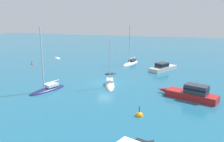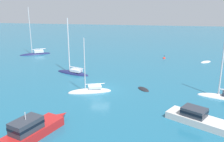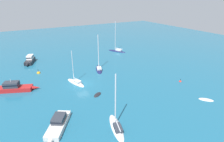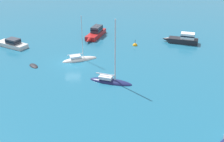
{
  "view_description": "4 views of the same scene",
  "coord_description": "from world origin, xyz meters",
  "views": [
    {
      "loc": [
        35.93,
        11.43,
        11.01
      ],
      "look_at": [
        -5.12,
        -0.36,
        0.79
      ],
      "focal_mm": 39.56,
      "sensor_mm": 36.0,
      "label": 1
    },
    {
      "loc": [
        -6.38,
        32.66,
        12.49
      ],
      "look_at": [
        -1.37,
        -2.24,
        2.08
      ],
      "focal_mm": 41.31,
      "sensor_mm": 36.0,
      "label": 2
    },
    {
      "loc": [
        -34.61,
        11.89,
        18.05
      ],
      "look_at": [
        -2.29,
        -6.21,
        2.67
      ],
      "focal_mm": 29.31,
      "sensor_mm": 36.0,
      "label": 3
    },
    {
      "loc": [
        4.2,
        -41.26,
        18.32
      ],
      "look_at": [
        6.1,
        -5.94,
        1.26
      ],
      "focal_mm": 44.81,
      "sensor_mm": 36.0,
      "label": 4
    }
  ],
  "objects": [
    {
      "name": "ground_plane",
      "position": [
        0.0,
        0.0,
        0.0
      ],
      "size": [
        160.0,
        160.0,
        0.0
      ],
      "primitive_type": "plane",
      "color": "#1E607F"
    },
    {
      "name": "yacht",
      "position": [
        5.83,
        -6.86,
        0.22
      ],
      "size": [
        6.32,
        3.73,
        9.46
      ],
      "rotation": [
        0.0,
        0.0,
        5.91
      ],
      "color": "#191E4C",
      "rests_on": "ground"
    },
    {
      "name": "sailboat",
      "position": [
        1.12,
        1.1,
        0.09
      ],
      "size": [
        5.93,
        3.05,
        7.86
      ],
      "rotation": [
        0.0,
        0.0,
        0.3
      ],
      "color": "silver",
      "rests_on": "ground"
    },
    {
      "name": "cabin_cruiser",
      "position": [
        20.41,
        8.25,
        0.8
      ],
      "size": [
        6.78,
        3.7,
        2.04
      ],
      "rotation": [
        0.0,
        0.0,
        2.78
      ],
      "color": "black",
      "rests_on": "ground"
    },
    {
      "name": "cabin_cruiser_1",
      "position": [
        -11.69,
        8.15,
        0.59
      ],
      "size": [
        7.26,
        5.31,
        1.56
      ],
      "rotation": [
        0.0,
        0.0,
        2.58
      ],
      "color": "silver",
      "rests_on": "ground"
    },
    {
      "name": "dinghy",
      "position": [
        -5.93,
        -0.91,
        0.0
      ],
      "size": [
        2.12,
        2.39,
        0.44
      ],
      "rotation": [
        0.0,
        0.0,
        2.2
      ],
      "color": "black",
      "rests_on": "ground"
    },
    {
      "name": "cabin_cruiser_2",
      "position": [
        3.81,
        12.92,
        0.77
      ],
      "size": [
        4.38,
        8.1,
        2.68
      ],
      "rotation": [
        0.0,
        0.0,
        4.33
      ],
      "color": "#B21E1E",
      "rests_on": "ground"
    },
    {
      "name": "mooring_buoy",
      "position": [
        11.11,
        7.39,
        0.0
      ],
      "size": [
        0.88,
        0.88,
        1.52
      ],
      "color": "orange",
      "rests_on": "ground"
    }
  ]
}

